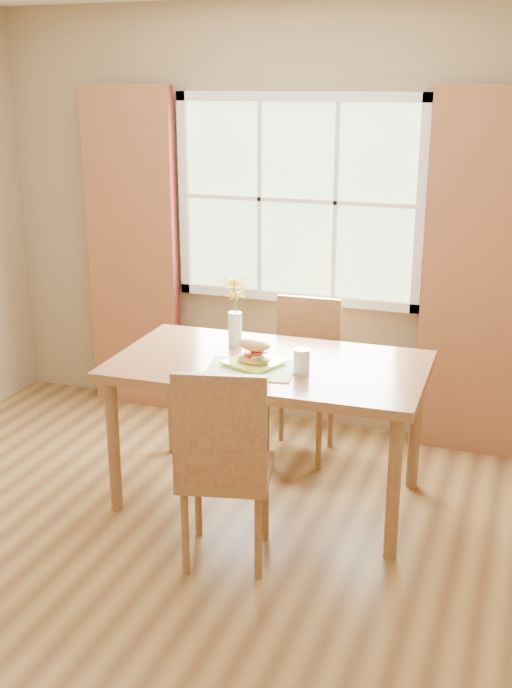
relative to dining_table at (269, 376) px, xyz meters
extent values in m
cube|color=olive|center=(-0.19, -0.76, -0.73)|extent=(4.20, 3.80, 0.02)
cube|color=#8F7856|center=(-0.19, 1.15, 0.63)|extent=(4.20, 0.02, 2.70)
cube|color=#AED19E|center=(-0.19, 1.12, 0.78)|extent=(1.50, 0.02, 1.20)
cube|color=white|center=(-0.19, 1.09, 1.41)|extent=(1.62, 0.04, 0.06)
cube|color=white|center=(-0.19, 1.09, 0.15)|extent=(1.62, 0.04, 0.06)
cube|color=white|center=(-0.97, 1.09, 0.78)|extent=(0.06, 0.04, 1.32)
cube|color=white|center=(0.59, 1.09, 0.78)|extent=(0.06, 0.04, 1.32)
cube|color=white|center=(-0.19, 1.09, 0.78)|extent=(1.50, 0.03, 0.02)
cube|color=maroon|center=(-1.34, 1.02, 0.38)|extent=(0.65, 0.08, 2.20)
cube|color=maroon|center=(0.96, 1.02, 0.38)|extent=(0.65, 0.08, 2.20)
cube|color=brown|center=(0.00, 0.00, 0.06)|extent=(1.67, 0.97, 0.05)
cylinder|color=brown|center=(-0.73, -0.40, -0.34)|extent=(0.07, 0.07, 0.75)
cylinder|color=brown|center=(0.75, -0.36, -0.34)|extent=(0.07, 0.07, 0.75)
cylinder|color=brown|center=(-0.75, 0.36, -0.34)|extent=(0.07, 0.07, 0.75)
cylinder|color=brown|center=(0.73, 0.40, -0.34)|extent=(0.07, 0.07, 0.75)
cube|color=brown|center=(0.00, -0.62, -0.27)|extent=(0.51, 0.51, 0.04)
cube|color=brown|center=(0.05, -0.81, 0.02)|extent=(0.42, 0.13, 0.54)
cylinder|color=brown|center=(-0.13, -0.83, -0.50)|extent=(0.04, 0.04, 0.43)
cylinder|color=brown|center=(0.21, -0.75, -0.50)|extent=(0.04, 0.04, 0.43)
cylinder|color=brown|center=(-0.21, -0.49, -0.50)|extent=(0.04, 0.04, 0.43)
cylinder|color=brown|center=(0.13, -0.41, -0.50)|extent=(0.04, 0.04, 0.43)
cube|color=brown|center=(0.00, 0.59, -0.29)|extent=(0.42, 0.42, 0.04)
cube|color=brown|center=(-0.01, 0.77, -0.01)|extent=(0.40, 0.05, 0.52)
cylinder|color=brown|center=(-0.16, 0.42, -0.52)|extent=(0.03, 0.03, 0.41)
cylinder|color=brown|center=(0.17, 0.43, -0.52)|extent=(0.03, 0.03, 0.41)
cylinder|color=brown|center=(-0.17, 0.74, -0.52)|extent=(0.03, 0.03, 0.41)
cylinder|color=brown|center=(0.16, 0.75, -0.52)|extent=(0.03, 0.03, 0.41)
cube|color=beige|center=(-0.05, -0.15, 0.09)|extent=(0.50, 0.40, 0.01)
cube|color=#B5D635|center=(-0.05, -0.09, 0.10)|extent=(0.33, 0.33, 0.01)
ellipsoid|color=#C58043|center=(-0.05, -0.11, 0.13)|extent=(0.20, 0.16, 0.05)
ellipsoid|color=#4C8C2D|center=(0.00, -0.13, 0.14)|extent=(0.10, 0.07, 0.01)
cylinder|color=red|center=(-0.05, -0.11, 0.16)|extent=(0.09, 0.09, 0.01)
cylinder|color=red|center=(-0.02, -0.10, 0.17)|extent=(0.09, 0.09, 0.01)
ellipsoid|color=#C58043|center=(-0.04, -0.11, 0.21)|extent=(0.20, 0.16, 0.06)
cylinder|color=silver|center=(0.21, -0.11, 0.15)|extent=(0.08, 0.08, 0.13)
cylinder|color=silver|center=(0.21, -0.11, 0.14)|extent=(0.07, 0.07, 0.10)
cylinder|color=silver|center=(-0.27, 0.20, 0.18)|extent=(0.08, 0.08, 0.19)
cylinder|color=silver|center=(-0.27, 0.20, 0.13)|extent=(0.07, 0.07, 0.10)
cylinder|color=#3D7028|center=(-0.27, 0.20, 0.26)|extent=(0.01, 0.01, 0.36)
cylinder|color=#3D7028|center=(-0.26, 0.19, 0.23)|extent=(0.01, 0.01, 0.30)
camera|label=1|loc=(1.30, -3.80, 1.49)|focal=42.00mm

